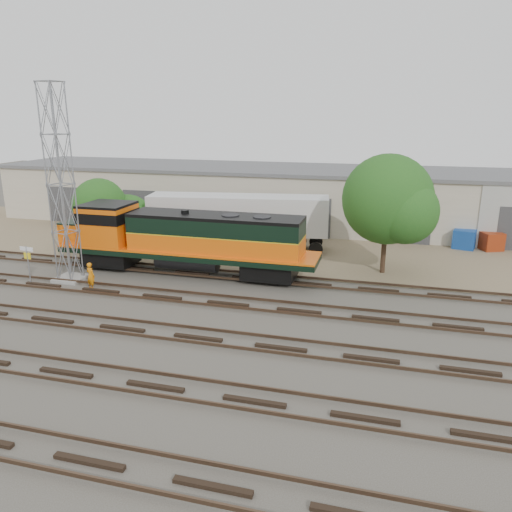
% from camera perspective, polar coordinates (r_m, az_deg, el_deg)
% --- Properties ---
extents(ground, '(140.00, 140.00, 0.00)m').
position_cam_1_polar(ground, '(26.62, -4.23, -6.74)').
color(ground, '#47423A').
rests_on(ground, ground).
extents(dirt_strip, '(80.00, 16.00, 0.02)m').
position_cam_1_polar(dirt_strip, '(40.31, 2.83, 1.33)').
color(dirt_strip, '#726047').
rests_on(dirt_strip, ground).
extents(tracks, '(80.00, 20.40, 0.28)m').
position_cam_1_polar(tracks, '(24.03, -6.62, -9.24)').
color(tracks, black).
rests_on(tracks, ground).
extents(warehouse, '(58.40, 10.40, 5.30)m').
position_cam_1_polar(warehouse, '(47.41, 5.03, 6.81)').
color(warehouse, beige).
rests_on(warehouse, ground).
extents(locomotive, '(17.41, 3.05, 4.18)m').
position_cam_1_polar(locomotive, '(32.79, -8.49, 1.99)').
color(locomotive, black).
rests_on(locomotive, tracks).
extents(signal_tower, '(1.77, 1.77, 12.02)m').
position_cam_1_polar(signal_tower, '(32.71, -21.37, 7.20)').
color(signal_tower, gray).
rests_on(signal_tower, ground).
extents(sign_post, '(1.00, 0.14, 2.44)m').
position_cam_1_polar(sign_post, '(33.66, -24.65, -0.19)').
color(sign_post, gray).
rests_on(sign_post, ground).
extents(worker, '(0.70, 0.57, 1.67)m').
position_cam_1_polar(worker, '(31.62, -18.37, -2.17)').
color(worker, orange).
rests_on(worker, ground).
extents(semi_trailer, '(13.93, 4.68, 4.21)m').
position_cam_1_polar(semi_trailer, '(38.28, -1.58, 4.59)').
color(semi_trailer, silver).
rests_on(semi_trailer, ground).
extents(dumpster_blue, '(1.92, 1.85, 1.50)m').
position_cam_1_polar(dumpster_blue, '(42.27, 22.72, 1.80)').
color(dumpster_blue, '#154092').
rests_on(dumpster_blue, ground).
extents(dumpster_red, '(1.93, 1.88, 1.40)m').
position_cam_1_polar(dumpster_red, '(42.61, 25.28, 1.54)').
color(dumpster_red, maroon).
rests_on(dumpster_red, ground).
extents(tree_west, '(4.37, 4.16, 5.45)m').
position_cam_1_polar(tree_west, '(40.31, -17.30, 5.34)').
color(tree_west, '#382619').
rests_on(tree_west, ground).
extents(tree_mid, '(4.52, 4.31, 4.31)m').
position_cam_1_polar(tree_mid, '(40.94, -14.28, 3.63)').
color(tree_mid, '#382619').
rests_on(tree_mid, ground).
extents(tree_east, '(6.09, 5.80, 7.84)m').
position_cam_1_polar(tree_east, '(33.02, 15.28, 5.92)').
color(tree_east, '#382619').
rests_on(tree_east, ground).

